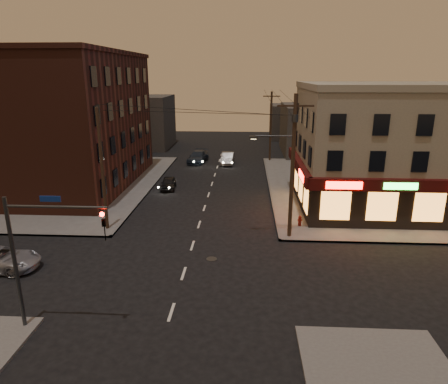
# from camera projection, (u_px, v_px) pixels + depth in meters

# --- Properties ---
(ground) EXTENTS (120.00, 120.00, 0.00)m
(ground) POSITION_uv_depth(u_px,v_px,m) (184.00, 273.00, 23.67)
(ground) COLOR black
(ground) RESTS_ON ground
(sidewalk_ne) EXTENTS (24.00, 28.00, 0.15)m
(sidewalk_ne) POSITION_uv_depth(u_px,v_px,m) (386.00, 188.00, 40.87)
(sidewalk_ne) COLOR #514F4C
(sidewalk_ne) RESTS_ON ground
(sidewalk_nw) EXTENTS (24.00, 28.00, 0.15)m
(sidewalk_nw) POSITION_uv_depth(u_px,v_px,m) (44.00, 183.00, 42.79)
(sidewalk_nw) COLOR #514F4C
(sidewalk_nw) RESTS_ON ground
(pizza_building) EXTENTS (15.85, 12.85, 10.50)m
(pizza_building) POSITION_uv_depth(u_px,v_px,m) (390.00, 147.00, 34.14)
(pizza_building) COLOR gray
(pizza_building) RESTS_ON sidewalk_ne
(brick_apartment) EXTENTS (12.00, 20.00, 13.00)m
(brick_apartment) POSITION_uv_depth(u_px,v_px,m) (69.00, 122.00, 40.72)
(brick_apartment) COLOR #472016
(brick_apartment) RESTS_ON sidewalk_nw
(bg_building_ne_a) EXTENTS (10.00, 12.00, 7.00)m
(bg_building_ne_a) POSITION_uv_depth(u_px,v_px,m) (318.00, 129.00, 58.28)
(bg_building_ne_a) COLOR #3F3D3A
(bg_building_ne_a) RESTS_ON ground
(bg_building_nw) EXTENTS (9.00, 10.00, 8.00)m
(bg_building_nw) POSITION_uv_depth(u_px,v_px,m) (142.00, 122.00, 63.40)
(bg_building_nw) COLOR #3F3D3A
(bg_building_nw) RESTS_ON ground
(bg_building_ne_b) EXTENTS (8.00, 8.00, 6.00)m
(bg_building_ne_b) POSITION_uv_depth(u_px,v_px,m) (293.00, 122.00, 71.92)
(bg_building_ne_b) COLOR #3F3D3A
(bg_building_ne_b) RESTS_ON ground
(utility_pole_main) EXTENTS (4.20, 0.44, 10.00)m
(utility_pole_main) POSITION_uv_depth(u_px,v_px,m) (291.00, 159.00, 27.22)
(utility_pole_main) COLOR #382619
(utility_pole_main) RESTS_ON sidewalk_ne
(utility_pole_far) EXTENTS (0.26, 0.26, 9.00)m
(utility_pole_far) POSITION_uv_depth(u_px,v_px,m) (271.00, 127.00, 52.60)
(utility_pole_far) COLOR #382619
(utility_pole_far) RESTS_ON sidewalk_ne
(utility_pole_west) EXTENTS (0.24, 0.24, 9.00)m
(utility_pole_west) POSITION_uv_depth(u_px,v_px,m) (102.00, 170.00, 28.92)
(utility_pole_west) COLOR #382619
(utility_pole_west) RESTS_ON sidewalk_nw
(traffic_signal) EXTENTS (4.49, 0.32, 6.47)m
(traffic_signal) POSITION_uv_depth(u_px,v_px,m) (35.00, 246.00, 17.42)
(traffic_signal) COLOR #333538
(traffic_signal) RESTS_ON ground
(sedan_near) EXTENTS (1.72, 3.65, 1.21)m
(sedan_near) POSITION_uv_depth(u_px,v_px,m) (168.00, 183.00, 40.78)
(sedan_near) COLOR black
(sedan_near) RESTS_ON ground
(sedan_mid) EXTENTS (1.76, 4.54, 1.47)m
(sedan_mid) POSITION_uv_depth(u_px,v_px,m) (228.00, 158.00, 52.09)
(sedan_mid) COLOR slate
(sedan_mid) RESTS_ON ground
(sedan_far) EXTENTS (2.72, 5.33, 1.48)m
(sedan_far) POSITION_uv_depth(u_px,v_px,m) (198.00, 157.00, 52.88)
(sedan_far) COLOR #1B2636
(sedan_far) RESTS_ON ground
(fire_hydrant) EXTENTS (0.36, 0.36, 0.82)m
(fire_hydrant) POSITION_uv_depth(u_px,v_px,m) (300.00, 220.00, 30.57)
(fire_hydrant) COLOR maroon
(fire_hydrant) RESTS_ON sidewalk_ne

